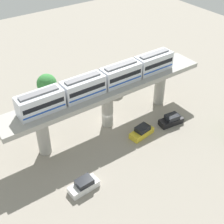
% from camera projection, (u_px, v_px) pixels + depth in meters
% --- Properties ---
extents(ground_plane, '(120.00, 120.00, 0.00)m').
position_uv_depth(ground_plane, '(108.00, 124.00, 54.26)').
color(ground_plane, gray).
extents(viaduct, '(5.20, 35.80, 7.48)m').
position_uv_depth(viaduct, '(107.00, 96.00, 50.79)').
color(viaduct, '#A8A59E').
rests_on(viaduct, ground).
extents(train, '(2.64, 27.45, 3.24)m').
position_uv_depth(train, '(103.00, 80.00, 48.54)').
color(train, silver).
rests_on(train, viaduct).
extents(parked_car_white, '(2.02, 4.29, 1.76)m').
position_uv_depth(parked_car_white, '(84.00, 185.00, 42.47)').
color(parked_car_white, white).
rests_on(parked_car_white, ground).
extents(parked_car_black, '(2.31, 4.39, 1.76)m').
position_uv_depth(parked_car_black, '(171.00, 120.00, 54.01)').
color(parked_car_black, black).
rests_on(parked_car_black, ground).
extents(parked_car_yellow, '(2.38, 4.41, 1.76)m').
position_uv_depth(parked_car_yellow, '(142.00, 132.00, 51.51)').
color(parked_car_yellow, yellow).
rests_on(parked_car_yellow, ground).
extents(tree_near_viaduct, '(2.90, 2.90, 4.79)m').
position_uv_depth(tree_near_viaduct, '(118.00, 74.00, 61.71)').
color(tree_near_viaduct, brown).
rests_on(tree_near_viaduct, ground).
extents(tree_mid_lot, '(3.70, 3.70, 5.64)m').
position_uv_depth(tree_mid_lot, '(47.00, 84.00, 57.82)').
color(tree_mid_lot, brown).
rests_on(tree_mid_lot, ground).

